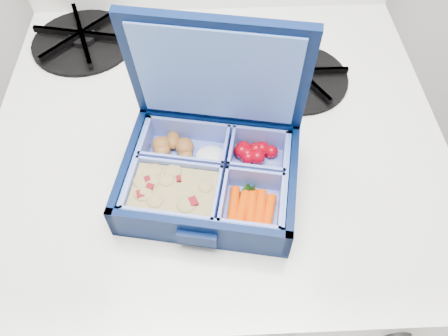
{
  "coord_description": "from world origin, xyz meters",
  "views": [
    {
      "loc": [
        0.06,
        1.21,
        1.44
      ],
      "look_at": [
        0.08,
        1.53,
        0.99
      ],
      "focal_mm": 35.0,
      "sensor_mm": 36.0,
      "label": 1
    }
  ],
  "objects_px": {
    "fork": "(229,111)",
    "burner_grate": "(298,73)",
    "stove": "(219,251)",
    "bento_box": "(210,178)"
  },
  "relations": [
    {
      "from": "stove",
      "to": "bento_box",
      "type": "height_order",
      "value": "bento_box"
    },
    {
      "from": "bento_box",
      "to": "fork",
      "type": "bearing_deg",
      "value": 87.74
    },
    {
      "from": "stove",
      "to": "fork",
      "type": "xyz_separation_m",
      "value": [
        0.02,
        -0.0,
        0.48
      ]
    },
    {
      "from": "burner_grate",
      "to": "bento_box",
      "type": "bearing_deg",
      "value": -125.11
    },
    {
      "from": "burner_grate",
      "to": "fork",
      "type": "relative_size",
      "value": 0.86
    },
    {
      "from": "stove",
      "to": "burner_grate",
      "type": "height_order",
      "value": "burner_grate"
    },
    {
      "from": "burner_grate",
      "to": "fork",
      "type": "height_order",
      "value": "burner_grate"
    },
    {
      "from": "stove",
      "to": "bento_box",
      "type": "xyz_separation_m",
      "value": [
        -0.01,
        -0.14,
        0.51
      ]
    },
    {
      "from": "fork",
      "to": "burner_grate",
      "type": "bearing_deg",
      "value": 43.66
    },
    {
      "from": "bento_box",
      "to": "fork",
      "type": "height_order",
      "value": "bento_box"
    }
  ]
}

